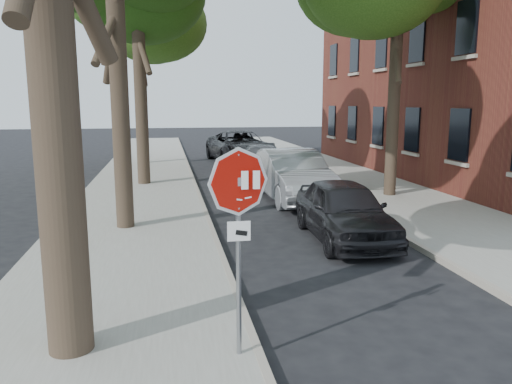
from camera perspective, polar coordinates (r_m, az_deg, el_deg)
ground at (r=6.80m, az=4.23°, el=-18.29°), size 120.00×120.00×0.00m
sidewalk_left at (r=18.08m, az=-13.19°, el=-0.19°), size 4.00×55.00×0.12m
sidewalk_right at (r=19.57m, az=12.51°, el=0.61°), size 4.00×55.00×0.12m
curb_left at (r=18.09m, az=-6.70°, el=0.03°), size 0.12×55.00×0.13m
curb_right at (r=18.87m, az=6.76°, el=0.45°), size 0.12×55.00×0.13m
stop_sign at (r=5.95m, az=-2.00°, el=-2.33°), size 0.76×0.34×2.61m
tree_far at (r=27.20m, az=-13.37°, el=18.34°), size 5.29×4.91×9.33m
car_a at (r=12.03m, az=10.05°, el=-2.06°), size 1.85×4.26×1.43m
car_b at (r=16.67m, az=4.18°, el=1.90°), size 1.93×5.15×1.68m
car_c at (r=21.74m, az=0.74°, el=3.47°), size 2.34×4.91×1.38m
car_d at (r=27.35m, az=-1.83°, el=5.20°), size 3.44×6.40×1.71m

